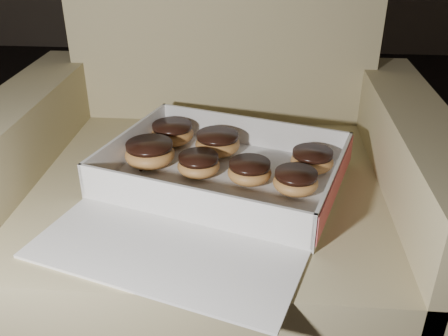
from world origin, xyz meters
TOP-DOWN VIEW (x-y plane):
  - floor at (0.00, 0.00)m, footprint 4.50×4.50m
  - armchair at (0.11, -0.13)m, footprint 0.89×0.75m
  - bakery_box at (0.13, -0.25)m, footprint 0.55×0.60m
  - donut_a at (0.19, -0.22)m, footprint 0.08×0.08m
  - donut_b at (0.31, -0.16)m, footprint 0.08×0.08m
  - donut_c at (0.02, -0.06)m, footprint 0.09×0.09m
  - donut_d at (0.12, -0.11)m, footprint 0.09×0.09m
  - donut_e at (-0.01, -0.17)m, footprint 0.10×0.10m
  - donut_f at (0.28, -0.25)m, footprint 0.08×0.08m
  - donut_g at (0.09, -0.20)m, footprint 0.08×0.08m
  - crumb_a at (-0.01, -0.28)m, footprint 0.01×0.01m
  - crumb_b at (0.19, -0.33)m, footprint 0.01×0.01m
  - crumb_c at (0.28, -0.36)m, footprint 0.01×0.01m
  - crumb_d at (-0.02, -0.19)m, footprint 0.01×0.01m

SIDE VIEW (x-z plane):
  - floor at x=0.00m, z-range 0.00..0.00m
  - armchair at x=0.11m, z-range -0.17..0.75m
  - crumb_a at x=-0.01m, z-range 0.42..0.43m
  - crumb_b at x=0.19m, z-range 0.42..0.43m
  - crumb_c at x=0.28m, z-range 0.42..0.43m
  - crumb_d at x=-0.02m, z-range 0.42..0.43m
  - bakery_box at x=0.13m, z-range 0.39..0.46m
  - donut_g at x=0.09m, z-range 0.42..0.46m
  - donut_f at x=0.28m, z-range 0.42..0.46m
  - donut_a at x=0.19m, z-range 0.42..0.47m
  - donut_b at x=0.31m, z-range 0.42..0.47m
  - donut_c at x=0.02m, z-range 0.42..0.47m
  - donut_d at x=0.12m, z-range 0.42..0.47m
  - donut_e at x=-0.01m, z-range 0.42..0.47m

